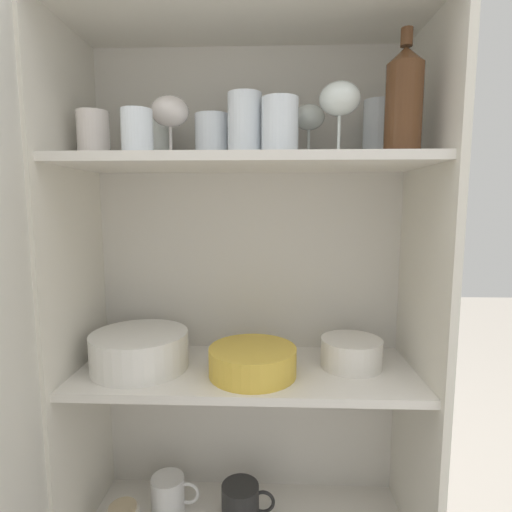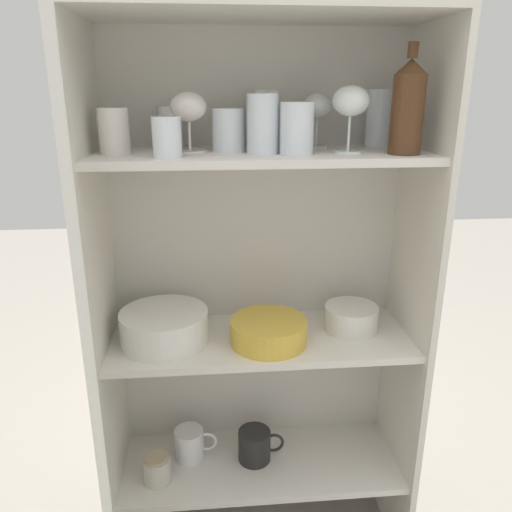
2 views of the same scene
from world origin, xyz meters
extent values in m
cube|color=silver|center=(0.00, 0.31, 0.76)|extent=(0.86, 0.02, 1.52)
cube|color=silver|center=(-0.42, 0.15, 0.76)|extent=(0.02, 0.34, 1.52)
cube|color=silver|center=(0.42, 0.15, 0.76)|extent=(0.02, 0.34, 1.52)
cube|color=silver|center=(0.00, 0.15, 1.53)|extent=(0.86, 0.34, 0.02)
cube|color=silver|center=(0.00, 0.15, 0.69)|extent=(0.83, 0.31, 0.02)
cube|color=silver|center=(0.00, 0.15, 1.20)|extent=(0.83, 0.31, 0.02)
cylinder|color=white|center=(0.08, 0.10, 1.27)|extent=(0.08, 0.08, 0.12)
cylinder|color=white|center=(0.32, 0.23, 1.29)|extent=(0.07, 0.07, 0.15)
cylinder|color=white|center=(-0.23, 0.25, 1.27)|extent=(0.06, 0.06, 0.11)
cylinder|color=silver|center=(-0.35, 0.14, 1.27)|extent=(0.07, 0.07, 0.11)
cylinder|color=white|center=(-0.08, 0.17, 1.26)|extent=(0.08, 0.08, 0.10)
cylinder|color=white|center=(-0.22, 0.06, 1.26)|extent=(0.07, 0.07, 0.09)
cylinder|color=white|center=(0.02, 0.24, 1.29)|extent=(0.07, 0.07, 0.15)
cylinder|color=white|center=(0.00, 0.13, 1.28)|extent=(0.08, 0.08, 0.14)
cylinder|color=silver|center=(-0.18, 0.16, 1.22)|extent=(0.07, 0.07, 0.01)
cylinder|color=silver|center=(-0.18, 0.16, 1.25)|extent=(0.01, 0.01, 0.07)
ellipsoid|color=silver|center=(-0.18, 0.16, 1.32)|extent=(0.09, 0.09, 0.07)
cylinder|color=white|center=(0.21, 0.11, 1.22)|extent=(0.06, 0.06, 0.01)
cylinder|color=white|center=(0.21, 0.11, 1.26)|extent=(0.01, 0.01, 0.08)
ellipsoid|color=white|center=(0.21, 0.11, 1.33)|extent=(0.09, 0.09, 0.07)
cylinder|color=white|center=(0.15, 0.23, 1.22)|extent=(0.06, 0.06, 0.01)
cylinder|color=white|center=(0.15, 0.23, 1.25)|extent=(0.01, 0.01, 0.07)
ellipsoid|color=white|center=(0.15, 0.23, 1.32)|extent=(0.08, 0.08, 0.06)
cylinder|color=#4C2D19|center=(0.33, 0.08, 1.30)|extent=(0.08, 0.08, 0.18)
cone|color=#4C2D19|center=(0.33, 0.08, 1.41)|extent=(0.08, 0.08, 0.03)
cylinder|color=#4C2D19|center=(0.33, 0.08, 1.44)|extent=(0.02, 0.02, 0.03)
cylinder|color=white|center=(-0.26, 0.15, 0.71)|extent=(0.24, 0.24, 0.01)
cylinder|color=white|center=(-0.26, 0.15, 0.72)|extent=(0.24, 0.24, 0.01)
cylinder|color=white|center=(-0.26, 0.15, 0.73)|extent=(0.24, 0.24, 0.01)
cylinder|color=white|center=(-0.26, 0.15, 0.73)|extent=(0.24, 0.24, 0.01)
cylinder|color=white|center=(-0.26, 0.15, 0.74)|extent=(0.24, 0.24, 0.01)
cylinder|color=white|center=(-0.26, 0.15, 0.75)|extent=(0.24, 0.24, 0.01)
cylinder|color=white|center=(-0.26, 0.15, 0.76)|extent=(0.24, 0.24, 0.01)
cylinder|color=white|center=(-0.26, 0.15, 0.77)|extent=(0.24, 0.24, 0.01)
cylinder|color=white|center=(-0.26, 0.15, 0.78)|extent=(0.24, 0.24, 0.01)
cylinder|color=white|center=(-0.26, 0.15, 0.79)|extent=(0.24, 0.24, 0.01)
cylinder|color=gold|center=(0.02, 0.12, 0.74)|extent=(0.21, 0.21, 0.07)
torus|color=gold|center=(0.02, 0.12, 0.77)|extent=(0.20, 0.20, 0.01)
cylinder|color=silver|center=(0.26, 0.17, 0.74)|extent=(0.15, 0.15, 0.07)
torus|color=silver|center=(0.26, 0.17, 0.77)|extent=(0.15, 0.15, 0.01)
cylinder|color=black|center=(-0.02, 0.16, 0.33)|extent=(0.10, 0.10, 0.10)
torus|color=black|center=(0.04, 0.16, 0.33)|extent=(0.06, 0.01, 0.06)
cylinder|color=white|center=(-0.22, 0.19, 0.32)|extent=(0.09, 0.09, 0.10)
torus|color=white|center=(-0.16, 0.19, 0.33)|extent=(0.06, 0.01, 0.06)
cylinder|color=tan|center=(-0.31, 0.10, 0.35)|extent=(0.07, 0.07, 0.01)
camera|label=1|loc=(0.06, -0.79, 1.11)|focal=28.00mm
camera|label=2|loc=(-0.13, -1.09, 1.36)|focal=35.00mm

